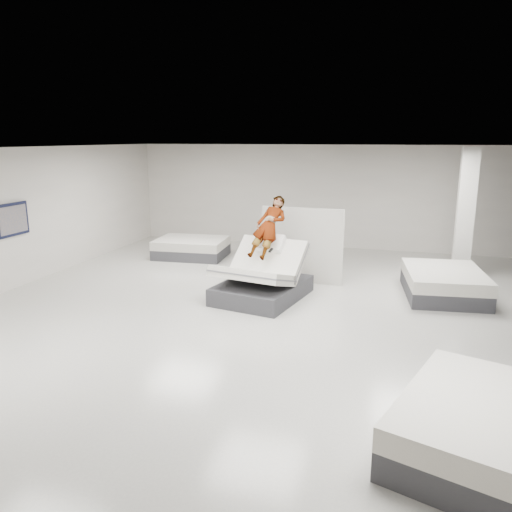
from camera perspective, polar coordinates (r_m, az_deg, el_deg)
name	(u,v)px	position (r m, az deg, el deg)	size (l,w,h in m)	color
room	(258,238)	(9.16, 0.22, 2.02)	(14.00, 14.04, 3.20)	beige
hero_bed	(262,280)	(10.75, 0.68, -2.77)	(1.93, 2.35, 1.34)	#343438
person	(269,239)	(10.83, 1.47, 2.01)	(0.57, 0.37, 1.55)	slate
remote	(271,250)	(10.46, 1.70, 0.67)	(0.05, 0.14, 0.03)	black
divider_panel	(302,245)	(11.95, 5.25, 1.23)	(1.98, 0.09, 1.80)	silver
flat_bed_right_far	(444,283)	(11.71, 20.67, -2.92)	(1.84, 2.31, 0.59)	#343438
flat_bed_right_near	(485,429)	(6.26, 24.75, -17.55)	(2.32, 2.68, 0.62)	#343438
flat_bed_left_far	(192,248)	(14.68, -7.38, 0.93)	(2.08, 1.63, 0.54)	#343438
column	(465,213)	(13.33, 22.81, 4.55)	(0.40, 0.40, 3.20)	silver
wall_poster	(12,220)	(12.57, -26.07, 3.76)	(0.06, 0.95, 0.75)	black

